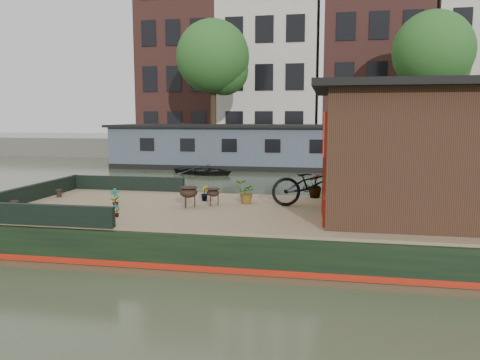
% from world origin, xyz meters
% --- Properties ---
extents(ground, '(120.00, 120.00, 0.00)m').
position_xyz_m(ground, '(0.00, 0.00, 0.00)').
color(ground, '#323924').
rests_on(ground, ground).
extents(houseboat_hull, '(14.01, 4.02, 0.60)m').
position_xyz_m(houseboat_hull, '(-1.33, 0.00, 0.27)').
color(houseboat_hull, black).
rests_on(houseboat_hull, ground).
extents(houseboat_deck, '(11.80, 3.80, 0.05)m').
position_xyz_m(houseboat_deck, '(0.00, 0.00, 0.62)').
color(houseboat_deck, '#987D5E').
rests_on(houseboat_deck, houseboat_hull).
extents(bow_bulwark, '(3.00, 4.00, 0.35)m').
position_xyz_m(bow_bulwark, '(-5.07, 0.00, 0.82)').
color(bow_bulwark, black).
rests_on(bow_bulwark, houseboat_deck).
extents(cabin, '(4.00, 3.50, 2.42)m').
position_xyz_m(cabin, '(2.19, 0.00, 1.88)').
color(cabin, black).
rests_on(cabin, houseboat_deck).
extents(bicycle, '(1.86, 1.09, 0.93)m').
position_xyz_m(bicycle, '(0.20, 0.71, 1.11)').
color(bicycle, black).
rests_on(bicycle, houseboat_deck).
extents(potted_plant_a, '(0.25, 0.22, 0.40)m').
position_xyz_m(potted_plant_a, '(-3.75, -0.31, 0.85)').
color(potted_plant_a, maroon).
rests_on(potted_plant_a, houseboat_deck).
extents(potted_plant_b, '(0.22, 0.24, 0.35)m').
position_xyz_m(potted_plant_b, '(-2.18, 0.81, 0.82)').
color(potted_plant_b, brown).
rests_on(potted_plant_b, houseboat_deck).
extents(potted_plant_c, '(0.53, 0.50, 0.47)m').
position_xyz_m(potted_plant_c, '(-1.24, 0.68, 0.89)').
color(potted_plant_c, brown).
rests_on(potted_plant_c, houseboat_deck).
extents(potted_plant_d, '(0.41, 0.41, 0.55)m').
position_xyz_m(potted_plant_d, '(0.20, 1.70, 0.93)').
color(potted_plant_d, brown).
rests_on(potted_plant_d, houseboat_deck).
extents(potted_plant_e, '(0.14, 0.16, 0.26)m').
position_xyz_m(potted_plant_e, '(-3.33, -1.13, 0.78)').
color(potted_plant_e, brown).
rests_on(potted_plant_e, houseboat_deck).
extents(brazier_front, '(0.40, 0.40, 0.42)m').
position_xyz_m(brazier_front, '(-2.30, 0.02, 0.86)').
color(brazier_front, black).
rests_on(brazier_front, houseboat_deck).
extents(brazier_rear, '(0.38, 0.38, 0.36)m').
position_xyz_m(brazier_rear, '(-1.86, 0.32, 0.83)').
color(brazier_rear, black).
rests_on(brazier_rear, houseboat_deck).
extents(bollard_port, '(0.16, 0.16, 0.18)m').
position_xyz_m(bollard_port, '(-5.60, 0.65, 0.74)').
color(bollard_port, black).
rests_on(bollard_port, houseboat_deck).
extents(bollard_stbd, '(0.17, 0.17, 0.19)m').
position_xyz_m(bollard_stbd, '(-5.60, -0.91, 0.75)').
color(bollard_stbd, black).
rests_on(bollard_stbd, houseboat_deck).
extents(dinghy, '(3.22, 2.71, 0.57)m').
position_xyz_m(dinghy, '(-4.87, 10.71, 0.29)').
color(dinghy, black).
rests_on(dinghy, ground).
extents(far_houseboat, '(20.40, 4.40, 2.11)m').
position_xyz_m(far_houseboat, '(0.00, 14.00, 0.97)').
color(far_houseboat, '#414957').
rests_on(far_houseboat, ground).
extents(quay, '(60.00, 6.00, 0.90)m').
position_xyz_m(quay, '(0.00, 20.50, 0.45)').
color(quay, '#47443F').
rests_on(quay, ground).
extents(townhouse_row, '(27.25, 8.00, 16.50)m').
position_xyz_m(townhouse_row, '(0.15, 27.50, 7.90)').
color(townhouse_row, brown).
rests_on(townhouse_row, ground).
extents(tree_left, '(4.40, 4.40, 7.40)m').
position_xyz_m(tree_left, '(-6.36, 19.07, 5.89)').
color(tree_left, '#332316').
rests_on(tree_left, quay).
extents(tree_right, '(4.40, 4.40, 7.40)m').
position_xyz_m(tree_right, '(6.14, 19.07, 5.89)').
color(tree_right, '#332316').
rests_on(tree_right, quay).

